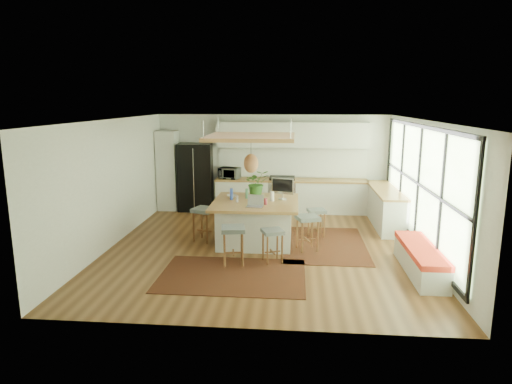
# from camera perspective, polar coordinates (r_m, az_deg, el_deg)

# --- Properties ---
(floor) EXTENTS (7.00, 7.00, 0.00)m
(floor) POSITION_cam_1_polar(r_m,az_deg,el_deg) (9.62, 0.93, -7.05)
(floor) COLOR #4F2E16
(floor) RESTS_ON ground
(ceiling) EXTENTS (7.00, 7.00, 0.00)m
(ceiling) POSITION_cam_1_polar(r_m,az_deg,el_deg) (9.12, 0.99, 9.23)
(ceiling) COLOR white
(ceiling) RESTS_ON ground
(wall_back) EXTENTS (6.50, 0.00, 6.50)m
(wall_back) POSITION_cam_1_polar(r_m,az_deg,el_deg) (12.73, 2.10, 3.80)
(wall_back) COLOR beige
(wall_back) RESTS_ON ground
(wall_front) EXTENTS (6.50, 0.00, 6.50)m
(wall_front) POSITION_cam_1_polar(r_m,az_deg,el_deg) (5.89, -1.52, -5.48)
(wall_front) COLOR beige
(wall_front) RESTS_ON ground
(wall_left) EXTENTS (0.00, 7.00, 7.00)m
(wall_left) POSITION_cam_1_polar(r_m,az_deg,el_deg) (10.04, -17.88, 1.13)
(wall_left) COLOR beige
(wall_left) RESTS_ON ground
(wall_right) EXTENTS (0.00, 7.00, 7.00)m
(wall_right) POSITION_cam_1_polar(r_m,az_deg,el_deg) (9.61, 20.67, 0.49)
(wall_right) COLOR beige
(wall_right) RESTS_ON ground
(window_wall) EXTENTS (0.10, 6.20, 2.60)m
(window_wall) POSITION_cam_1_polar(r_m,az_deg,el_deg) (9.59, 20.52, 0.79)
(window_wall) COLOR black
(window_wall) RESTS_ON wall_right
(pantry) EXTENTS (0.55, 0.60, 2.25)m
(pantry) POSITION_cam_1_polar(r_m,az_deg,el_deg) (12.94, -11.16, 2.71)
(pantry) COLOR beige
(pantry) RESTS_ON floor
(back_counter_base) EXTENTS (4.20, 0.60, 0.88)m
(back_counter_base) POSITION_cam_1_polar(r_m,az_deg,el_deg) (12.55, 4.50, -0.55)
(back_counter_base) COLOR beige
(back_counter_base) RESTS_ON floor
(back_counter_top) EXTENTS (4.24, 0.64, 0.05)m
(back_counter_top) POSITION_cam_1_polar(r_m,az_deg,el_deg) (12.46, 4.53, 1.51)
(back_counter_top) COLOR olive
(back_counter_top) RESTS_ON back_counter_base
(backsplash) EXTENTS (4.20, 0.02, 0.80)m
(backsplash) POSITION_cam_1_polar(r_m,az_deg,el_deg) (12.69, 4.58, 3.75)
(backsplash) COLOR white
(backsplash) RESTS_ON wall_back
(upper_cabinets) EXTENTS (4.20, 0.34, 0.70)m
(upper_cabinets) POSITION_cam_1_polar(r_m,az_deg,el_deg) (12.45, 4.63, 7.30)
(upper_cabinets) COLOR beige
(upper_cabinets) RESTS_ON wall_back
(range) EXTENTS (0.76, 0.62, 1.00)m
(range) POSITION_cam_1_polar(r_m,az_deg,el_deg) (12.54, 3.36, -0.26)
(range) COLOR #A5A5AA
(range) RESTS_ON floor
(right_counter_base) EXTENTS (0.60, 2.50, 0.88)m
(right_counter_base) POSITION_cam_1_polar(r_m,az_deg,el_deg) (11.63, 16.25, -1.98)
(right_counter_base) COLOR beige
(right_counter_base) RESTS_ON floor
(right_counter_top) EXTENTS (0.64, 2.54, 0.05)m
(right_counter_top) POSITION_cam_1_polar(r_m,az_deg,el_deg) (11.53, 16.37, 0.25)
(right_counter_top) COLOR olive
(right_counter_top) RESTS_ON right_counter_base
(window_bench) EXTENTS (0.52, 2.00, 0.50)m
(window_bench) POSITION_cam_1_polar(r_m,az_deg,el_deg) (8.69, 20.31, -8.14)
(window_bench) COLOR beige
(window_bench) RESTS_ON floor
(ceiling_panel) EXTENTS (1.86, 1.86, 0.80)m
(ceiling_panel) POSITION_cam_1_polar(r_m,az_deg,el_deg) (9.59, -0.65, 5.46)
(ceiling_panel) COLOR olive
(ceiling_panel) RESTS_ON ceiling
(rug_near) EXTENTS (2.60, 1.80, 0.01)m
(rug_near) POSITION_cam_1_polar(r_m,az_deg,el_deg) (8.14, -3.03, -10.60)
(rug_near) COLOR black
(rug_near) RESTS_ON floor
(rug_right) EXTENTS (1.80, 2.60, 0.01)m
(rug_right) POSITION_cam_1_polar(r_m,az_deg,el_deg) (9.89, 8.64, -6.63)
(rug_right) COLOR black
(rug_right) RESTS_ON floor
(fridge) EXTENTS (1.00, 0.81, 1.90)m
(fridge) POSITION_cam_1_polar(r_m,az_deg,el_deg) (12.78, -7.74, 1.81)
(fridge) COLOR black
(fridge) RESTS_ON floor
(island) EXTENTS (1.85, 1.85, 0.93)m
(island) POSITION_cam_1_polar(r_m,az_deg,el_deg) (9.82, -0.04, -3.83)
(island) COLOR olive
(island) RESTS_ON floor
(stool_near_left) EXTENTS (0.50, 0.50, 0.74)m
(stool_near_left) POSITION_cam_1_polar(r_m,az_deg,el_deg) (8.55, -2.93, -6.97)
(stool_near_left) COLOR #4F5657
(stool_near_left) RESTS_ON floor
(stool_near_right) EXTENTS (0.50, 0.50, 0.65)m
(stool_near_right) POSITION_cam_1_polar(r_m,az_deg,el_deg) (8.67, 2.13, -6.71)
(stool_near_right) COLOR #4F5657
(stool_near_right) RESTS_ON floor
(stool_right_front) EXTENTS (0.56, 0.56, 0.75)m
(stool_right_front) POSITION_cam_1_polar(r_m,az_deg,el_deg) (9.37, 6.59, -5.36)
(stool_right_front) COLOR #4F5657
(stool_right_front) RESTS_ON floor
(stool_right_back) EXTENTS (0.46, 0.46, 0.64)m
(stool_right_back) POSITION_cam_1_polar(r_m,az_deg,el_deg) (10.34, 7.74, -3.77)
(stool_right_back) COLOR #4F5657
(stool_right_back) RESTS_ON floor
(stool_left_side) EXTENTS (0.57, 0.57, 0.76)m
(stool_left_side) POSITION_cam_1_polar(r_m,az_deg,el_deg) (9.99, -6.64, -4.29)
(stool_left_side) COLOR #4F5657
(stool_left_side) RESTS_ON floor
(laptop) EXTENTS (0.37, 0.39, 0.26)m
(laptop) POSITION_cam_1_polar(r_m,az_deg,el_deg) (9.15, -0.17, -1.20)
(laptop) COLOR #A5A5AA
(laptop) RESTS_ON island
(monitor) EXTENTS (0.56, 0.35, 0.49)m
(monitor) POSITION_cam_1_polar(r_m,az_deg,el_deg) (9.85, 3.42, 0.53)
(monitor) COLOR #A5A5AA
(monitor) RESTS_ON island
(microwave) EXTENTS (0.62, 0.44, 0.38)m
(microwave) POSITION_cam_1_polar(r_m,az_deg,el_deg) (12.54, -3.43, 2.59)
(microwave) COLOR #A5A5AA
(microwave) RESTS_ON back_counter_top
(island_plant) EXTENTS (0.71, 0.75, 0.47)m
(island_plant) POSITION_cam_1_polar(r_m,az_deg,el_deg) (10.24, 0.08, 0.83)
(island_plant) COLOR #1E4C19
(island_plant) RESTS_ON island
(island_bowl) EXTENTS (0.28, 0.28, 0.06)m
(island_bowl) POSITION_cam_1_polar(r_m,az_deg,el_deg) (10.11, -3.11, -0.52)
(island_bowl) COLOR white
(island_bowl) RESTS_ON island
(island_bottle_0) EXTENTS (0.07, 0.07, 0.19)m
(island_bottle_0) POSITION_cam_1_polar(r_m,az_deg,el_deg) (9.84, -3.18, -0.45)
(island_bottle_0) COLOR blue
(island_bottle_0) RESTS_ON island
(island_bottle_1) EXTENTS (0.07, 0.07, 0.19)m
(island_bottle_1) POSITION_cam_1_polar(r_m,az_deg,el_deg) (9.58, -2.51, -0.78)
(island_bottle_1) COLOR silver
(island_bottle_1) RESTS_ON island
(island_bottle_2) EXTENTS (0.07, 0.07, 0.19)m
(island_bottle_2) POSITION_cam_1_polar(r_m,az_deg,el_deg) (9.37, 1.32, -1.05)
(island_bottle_2) COLOR maroon
(island_bottle_2) RESTS_ON island
(island_bottle_3) EXTENTS (0.07, 0.07, 0.19)m
(island_bottle_3) POSITION_cam_1_polar(r_m,az_deg,el_deg) (9.71, 2.04, -0.61)
(island_bottle_3) COLOR white
(island_bottle_3) RESTS_ON island
(island_bottle_4) EXTENTS (0.07, 0.07, 0.19)m
(island_bottle_4) POSITION_cam_1_polar(r_m,az_deg,el_deg) (9.95, -1.06, -0.31)
(island_bottle_4) COLOR #528A61
(island_bottle_4) RESTS_ON island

